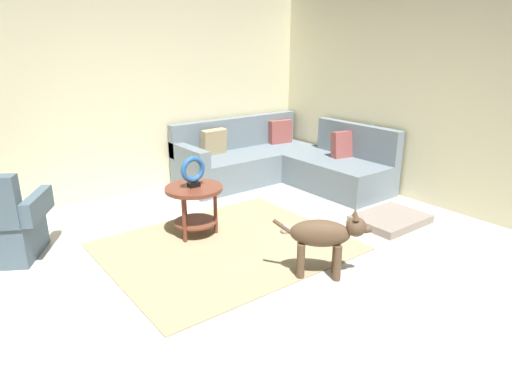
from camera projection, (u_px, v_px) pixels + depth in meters
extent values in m
cube|color=beige|center=(257.00, 285.00, 3.88)|extent=(6.00, 6.00, 0.10)
cube|color=beige|center=(116.00, 92.00, 5.63)|extent=(6.00, 0.12, 2.70)
cube|color=beige|center=(459.00, 97.00, 5.12)|extent=(0.12, 6.00, 2.70)
cube|color=tan|center=(226.00, 246.00, 4.47)|extent=(2.30, 1.90, 0.01)
cube|color=slate|center=(250.00, 166.00, 6.60)|extent=(2.20, 0.85, 0.42)
cube|color=slate|center=(236.00, 133.00, 6.72)|extent=(2.20, 0.14, 0.46)
cube|color=slate|center=(338.00, 175.00, 6.14)|extent=(0.85, 1.40, 0.42)
cube|color=slate|center=(357.00, 140.00, 6.20)|extent=(0.14, 1.40, 0.46)
cube|color=slate|center=(189.00, 155.00, 5.91)|extent=(0.16, 0.85, 0.22)
cube|color=#994C47|center=(280.00, 132.00, 7.06)|extent=(0.39, 0.18, 0.38)
cube|color=tan|center=(214.00, 143.00, 6.34)|extent=(0.39, 0.19, 0.39)
cube|color=#994C47|center=(344.00, 145.00, 6.21)|extent=(0.40, 0.22, 0.39)
cube|color=#4C6070|center=(4.00, 237.00, 4.21)|extent=(0.82, 0.82, 0.40)
cube|color=#4C6070|center=(37.00, 205.00, 4.15)|extent=(0.40, 0.57, 0.22)
cylinder|color=brown|center=(194.00, 189.00, 4.59)|extent=(0.60, 0.60, 0.04)
cylinder|color=brown|center=(195.00, 222.00, 4.71)|extent=(0.45, 0.45, 0.02)
cylinder|color=brown|center=(185.00, 207.00, 4.84)|extent=(0.04, 0.04, 0.50)
cylinder|color=brown|center=(184.00, 220.00, 4.49)|extent=(0.04, 0.04, 0.50)
cylinder|color=brown|center=(215.00, 212.00, 4.70)|extent=(0.04, 0.04, 0.50)
cube|color=black|center=(194.00, 185.00, 4.58)|extent=(0.12, 0.08, 0.05)
torus|color=#265999|center=(193.00, 169.00, 4.52)|extent=(0.28, 0.06, 0.28)
cube|color=gray|center=(390.00, 219.00, 5.05)|extent=(0.80, 0.60, 0.09)
cylinder|color=brown|center=(336.00, 256.00, 3.94)|extent=(0.07, 0.07, 0.32)
cylinder|color=brown|center=(337.00, 263.00, 3.81)|extent=(0.07, 0.07, 0.32)
cylinder|color=brown|center=(301.00, 254.00, 3.97)|extent=(0.07, 0.07, 0.32)
cylinder|color=brown|center=(301.00, 262.00, 3.84)|extent=(0.07, 0.07, 0.32)
ellipsoid|color=brown|center=(320.00, 233.00, 3.81)|extent=(0.53, 0.52, 0.24)
sphere|color=brown|center=(356.00, 227.00, 3.76)|extent=(0.17, 0.17, 0.17)
ellipsoid|color=brown|center=(365.00, 229.00, 3.76)|extent=(0.14, 0.13, 0.07)
cone|color=brown|center=(355.00, 212.00, 3.76)|extent=(0.06, 0.06, 0.07)
cone|color=brown|center=(356.00, 216.00, 3.68)|extent=(0.06, 0.06, 0.07)
cylinder|color=brown|center=(284.00, 228.00, 3.82)|extent=(0.17, 0.16, 0.16)
sphere|color=silver|center=(285.00, 229.00, 4.77)|extent=(0.10, 0.10, 0.10)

